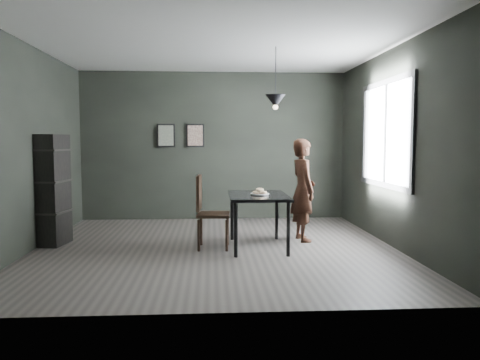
{
  "coord_description": "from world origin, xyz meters",
  "views": [
    {
      "loc": [
        -0.05,
        -6.46,
        1.49
      ],
      "look_at": [
        0.35,
        0.05,
        0.95
      ],
      "focal_mm": 35.0,
      "sensor_mm": 36.0,
      "label": 1
    }
  ],
  "objects": [
    {
      "name": "white_plate",
      "position": [
        0.62,
        -0.05,
        0.76
      ],
      "size": [
        0.23,
        0.23,
        0.01
      ],
      "primitive_type": "cylinder",
      "color": "white",
      "rests_on": "cafe_table"
    },
    {
      "name": "framed_print_right",
      "position": [
        -0.35,
        2.47,
        1.6
      ],
      "size": [
        0.34,
        0.04,
        0.44
      ],
      "color": "black",
      "rests_on": "ground"
    },
    {
      "name": "donut_pile",
      "position": [
        0.62,
        -0.05,
        0.8
      ],
      "size": [
        0.2,
        0.15,
        0.09
      ],
      "rotation": [
        0.0,
        0.0,
        -0.43
      ],
      "color": "beige",
      "rests_on": "white_plate"
    },
    {
      "name": "wood_chair",
      "position": [
        -0.12,
        -0.0,
        0.58
      ],
      "size": [
        0.47,
        0.47,
        1.02
      ],
      "rotation": [
        0.0,
        0.0,
        -0.06
      ],
      "color": "black",
      "rests_on": "ground"
    },
    {
      "name": "ceiling",
      "position": [
        0.0,
        0.0,
        2.8
      ],
      "size": [
        5.0,
        5.0,
        0.02
      ],
      "color": "silver",
      "rests_on": "ground"
    },
    {
      "name": "back_wall",
      "position": [
        0.0,
        2.5,
        1.4
      ],
      "size": [
        5.0,
        0.1,
        2.8
      ],
      "primitive_type": "cube",
      "color": "black",
      "rests_on": "ground"
    },
    {
      "name": "window_assembly",
      "position": [
        2.47,
        0.2,
        1.6
      ],
      "size": [
        0.04,
        1.96,
        1.56
      ],
      "color": "white",
      "rests_on": "ground"
    },
    {
      "name": "pendant_lamp",
      "position": [
        0.85,
        0.1,
        2.05
      ],
      "size": [
        0.28,
        0.28,
        0.86
      ],
      "color": "black",
      "rests_on": "ground"
    },
    {
      "name": "woman",
      "position": [
        1.32,
        0.43,
        0.76
      ],
      "size": [
        0.45,
        0.61,
        1.53
      ],
      "primitive_type": "imported",
      "rotation": [
        0.0,
        0.0,
        1.72
      ],
      "color": "black",
      "rests_on": "ground"
    },
    {
      "name": "framed_print_left",
      "position": [
        -0.9,
        2.47,
        1.6
      ],
      "size": [
        0.34,
        0.04,
        0.44
      ],
      "color": "black",
      "rests_on": "ground"
    },
    {
      "name": "ground",
      "position": [
        0.0,
        0.0,
        0.0
      ],
      "size": [
        5.0,
        5.0,
        0.0
      ],
      "primitive_type": "plane",
      "color": "#34302D",
      "rests_on": "ground"
    },
    {
      "name": "shelf_unit",
      "position": [
        -2.32,
        0.38,
        0.79
      ],
      "size": [
        0.37,
        0.57,
        1.59
      ],
      "primitive_type": "cube",
      "rotation": [
        0.0,
        0.0,
        -0.14
      ],
      "color": "black",
      "rests_on": "ground"
    },
    {
      "name": "cafe_table",
      "position": [
        0.6,
        0.0,
        0.67
      ],
      "size": [
        0.8,
        1.2,
        0.75
      ],
      "color": "black",
      "rests_on": "ground"
    }
  ]
}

